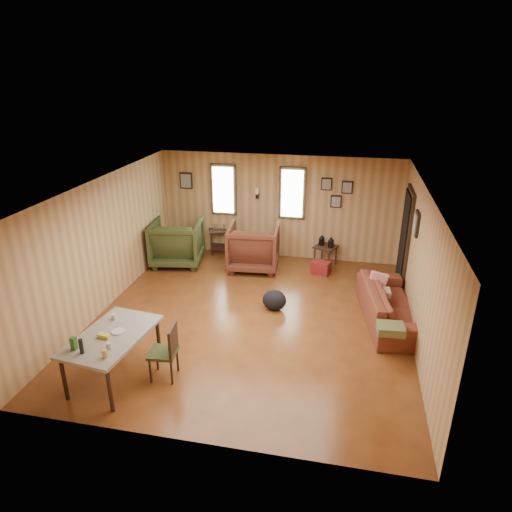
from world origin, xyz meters
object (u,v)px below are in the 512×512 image
at_px(recliner_green, 177,240).
at_px(side_table, 326,245).
at_px(sofa, 391,299).
at_px(dining_table, 111,339).
at_px(recliner_brown, 254,245).
at_px(end_table, 221,236).

bearing_deg(recliner_green, side_table, -179.50).
xyz_separation_m(sofa, dining_table, (-3.97, -2.50, 0.24)).
relative_size(sofa, recliner_green, 1.91).
bearing_deg(sofa, recliner_brown, 49.61).
relative_size(sofa, side_table, 3.01).
xyz_separation_m(sofa, side_table, (-1.27, 2.21, 0.07)).
bearing_deg(end_table, recliner_green, -131.19).
distance_m(recliner_green, dining_table, 4.20).
height_order(sofa, dining_table, dining_table).
xyz_separation_m(recliner_green, side_table, (3.31, 0.57, -0.08)).
distance_m(end_table, dining_table, 5.05).
distance_m(recliner_brown, dining_table, 4.39).
bearing_deg(dining_table, recliner_brown, 82.02).
bearing_deg(dining_table, recliner_green, 105.52).
bearing_deg(side_table, sofa, -60.08).
height_order(recliner_brown, recliner_green, recliner_green).
relative_size(sofa, dining_table, 1.42).
height_order(sofa, recliner_brown, recliner_brown).
bearing_deg(recliner_brown, sofa, 143.66).
relative_size(recliner_green, side_table, 1.58).
bearing_deg(side_table, recliner_brown, -162.74).
xyz_separation_m(recliner_brown, end_table, (-0.98, 0.80, -0.15)).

